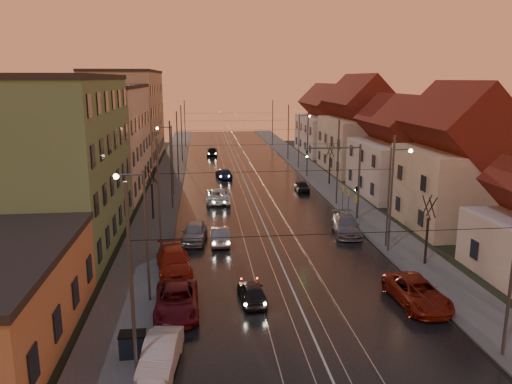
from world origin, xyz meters
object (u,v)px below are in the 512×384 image
object	(u,v)px
parked_left_0	(161,354)
street_lamp_3	(301,136)
street_lamp_1	(393,187)
parked_left_2	(174,261)
street_lamp_2	(169,153)
driving_car_1	(220,235)
parked_right_1	(346,225)
parked_right_2	(302,186)
driving_car_4	(212,151)
driving_car_3	(224,173)
parked_right_0	(417,293)
dumpster	(133,345)
traffic_light_mast	(349,172)
driving_car_2	(218,195)
parked_left_1	(177,301)
street_lamp_0	(141,224)
driving_car_0	(252,292)
parked_left_3	(195,232)

from	to	relation	value
parked_left_0	street_lamp_3	bearing A→B (deg)	78.75
street_lamp_1	parked_left_2	bearing A→B (deg)	-168.64
street_lamp_2	driving_car_1	bearing A→B (deg)	-74.28
street_lamp_3	parked_right_1	bearing A→B (deg)	-94.27
driving_car_1	parked_right_2	distance (m)	20.85
parked_left_2	parked_right_2	bearing A→B (deg)	52.31
driving_car_4	driving_car_3	bearing A→B (deg)	94.54
parked_right_0	dumpster	distance (m)	16.44
driving_car_4	parked_right_1	world-z (taller)	parked_right_1
street_lamp_1	driving_car_4	world-z (taller)	street_lamp_1
traffic_light_mast	driving_car_2	world-z (taller)	traffic_light_mast
parked_left_1	dumpster	distance (m)	4.96
driving_car_4	dumpster	size ratio (longest dim) A/B	3.75
street_lamp_3	driving_car_1	size ratio (longest dim) A/B	1.90
parked_right_1	street_lamp_0	bearing A→B (deg)	-135.81
traffic_light_mast	parked_left_1	distance (m)	23.50
parked_left_0	parked_left_2	xyz separation A→B (m)	(0.00, 11.75, 0.08)
parked_left_2	driving_car_0	bearing A→B (deg)	-54.80
driving_car_3	driving_car_4	xyz separation A→B (m)	(-1.12, 20.25, 0.12)
parked_right_2	street_lamp_1	bearing A→B (deg)	-80.88
driving_car_0	driving_car_4	size ratio (longest dim) A/B	0.81
dumpster	traffic_light_mast	bearing A→B (deg)	52.14
street_lamp_1	street_lamp_3	size ratio (longest dim) A/B	1.00
street_lamp_2	traffic_light_mast	size ratio (longest dim) A/B	1.11
street_lamp_1	traffic_light_mast	xyz separation A→B (m)	(-1.11, 8.00, -0.29)
parked_left_1	parked_left_0	bearing A→B (deg)	-96.39
driving_car_1	driving_car_3	bearing A→B (deg)	-93.25
parked_right_2	dumpster	world-z (taller)	dumpster
parked_left_3	parked_right_1	world-z (taller)	parked_left_3
traffic_light_mast	driving_car_2	distance (m)	14.97
driving_car_4	parked_left_1	xyz separation A→B (m)	(-3.41, -59.47, -0.03)
parked_left_2	traffic_light_mast	bearing A→B (deg)	28.40
parked_right_2	driving_car_3	bearing A→B (deg)	135.32
street_lamp_0	street_lamp_2	xyz separation A→B (m)	(0.00, 28.00, 0.00)
parked_left_0	parked_right_1	distance (m)	23.76
traffic_light_mast	dumpster	bearing A→B (deg)	-127.45
traffic_light_mast	parked_left_0	size ratio (longest dim) A/B	1.68
street_lamp_1	parked_left_1	world-z (taller)	street_lamp_1
street_lamp_1	driving_car_2	xyz separation A→B (m)	(-12.95, 16.32, -4.13)
driving_car_3	parked_right_2	distance (m)	12.66
driving_car_0	parked_left_2	bearing A→B (deg)	-50.78
driving_car_0	street_lamp_3	bearing A→B (deg)	-108.48
dumpster	street_lamp_0	bearing A→B (deg)	90.70
parked_left_0	parked_left_3	xyz separation A→B (m)	(1.36, 18.33, 0.08)
driving_car_2	driving_car_4	world-z (taller)	driving_car_4
street_lamp_1	dumpster	bearing A→B (deg)	-141.93
driving_car_3	parked_right_0	world-z (taller)	parked_right_0
driving_car_2	parked_left_1	xyz separation A→B (m)	(-3.28, -25.89, -0.02)
parked_left_0	street_lamp_1	bearing A→B (deg)	48.98
street_lamp_1	driving_car_1	distance (m)	14.15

